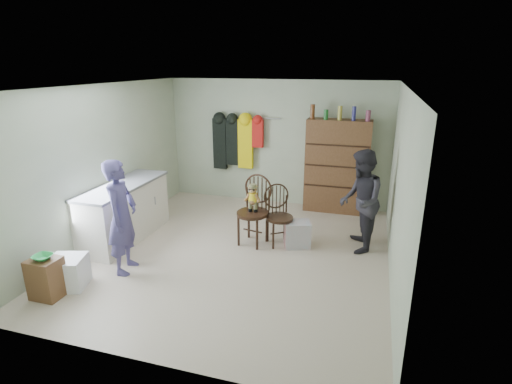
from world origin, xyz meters
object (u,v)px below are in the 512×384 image
(counter, at_px, (125,211))
(dresser, at_px, (337,166))
(chair_front, at_px, (254,205))
(chair_far, at_px, (278,213))

(counter, distance_m, dresser, 3.96)
(dresser, bearing_deg, counter, -144.31)
(dresser, bearing_deg, chair_front, -120.71)
(chair_front, distance_m, chair_far, 0.41)
(chair_front, xyz_separation_m, dresser, (1.10, 1.86, 0.26))
(chair_far, distance_m, dresser, 1.94)
(chair_front, bearing_deg, counter, -157.21)
(counter, distance_m, chair_front, 2.15)
(chair_front, bearing_deg, chair_far, 25.45)
(chair_front, relative_size, dresser, 0.54)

